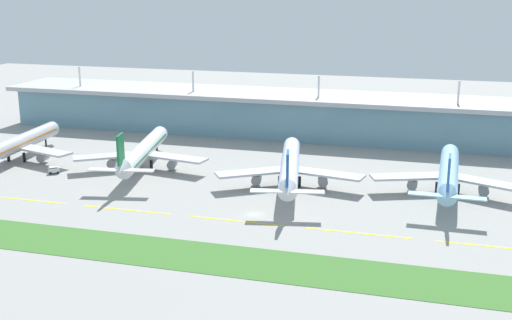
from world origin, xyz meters
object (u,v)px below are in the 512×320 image
(airliner_center, at_px, (290,167))
(baggage_cart, at_px, (54,170))
(airliner_near_middle, at_px, (143,151))
(airliner_far_middle, at_px, (449,173))
(airliner_nearest, at_px, (17,144))

(airliner_center, bearing_deg, baggage_cart, -174.01)
(airliner_near_middle, distance_m, airliner_far_middle, 105.00)
(airliner_nearest, relative_size, airliner_center, 0.94)
(airliner_center, bearing_deg, airliner_far_middle, 7.31)
(airliner_center, xyz_separation_m, airliner_far_middle, (49.89, 6.40, -0.00))
(airliner_nearest, distance_m, airliner_far_middle, 154.85)
(airliner_center, xyz_separation_m, baggage_cart, (-82.49, -8.65, -5.19))
(airliner_near_middle, bearing_deg, airliner_far_middle, 0.35)
(airliner_near_middle, xyz_separation_m, baggage_cart, (-27.38, -14.41, -5.19))
(airliner_near_middle, xyz_separation_m, airliner_far_middle, (105.00, 0.64, -0.00))
(airliner_nearest, bearing_deg, airliner_center, -1.59)
(airliner_center, relative_size, airliner_far_middle, 1.06)
(airliner_near_middle, xyz_separation_m, airliner_center, (55.11, -5.76, 0.00))
(airliner_near_middle, relative_size, airliner_center, 0.96)
(airliner_nearest, distance_m, baggage_cart, 25.76)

